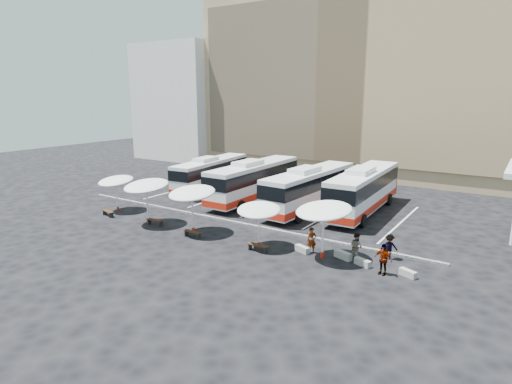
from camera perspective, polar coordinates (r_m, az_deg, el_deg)
The scene contains 26 objects.
ground at distance 35.37m, azimuth -4.03°, elevation -4.19°, with size 120.00×120.00×0.00m, color black.
sandstone_building at distance 62.21m, azimuth 14.42°, elevation 14.66°, with size 42.00×18.25×29.60m.
apartment_block at distance 73.23m, azimuth -8.47°, elevation 11.79°, with size 14.00×14.00×18.00m, color silver.
curb_divider at distance 35.73m, azimuth -3.55°, elevation -3.88°, with size 34.00×0.25×0.15m, color black.
bay_lines at distance 41.76m, azimuth 2.61°, elevation -1.46°, with size 24.15×12.00×0.01m.
bus_0 at distance 47.36m, azimuth -6.00°, elevation 2.58°, with size 3.61×11.94×3.73m.
bus_1 at distance 42.34m, azimuth -0.24°, elevation 1.67°, with size 3.09×13.01×4.13m.
bus_2 at distance 39.20m, azimuth 7.24°, elevation 0.60°, with size 3.50×12.97×4.08m.
bus_3 at distance 39.21m, azimuth 14.17°, elevation 0.40°, with size 3.47×13.32×4.20m.
sunshade_0 at distance 40.48m, azimuth -18.18°, elevation 1.40°, with size 3.12×3.16×3.23m.
sunshade_1 at distance 35.48m, azimuth -14.41°, elevation 0.79°, with size 3.80×3.84×3.75m.
sunshade_2 at distance 32.50m, azimuth -8.53°, elevation -0.15°, with size 3.56×3.61×3.68m.
sunshade_3 at distance 29.25m, azimuth 0.39°, elevation -2.42°, with size 3.90×3.92×3.14m.
sunshade_4 at distance 27.46m, azimuth 9.03°, elevation -2.49°, with size 4.72×4.74×3.76m.
wood_bench_0 at distance 39.42m, azimuth -19.14°, elevation -2.55°, with size 1.57×0.74×0.47m.
wood_bench_1 at distance 35.68m, azimuth -13.29°, elevation -3.76°, with size 1.57×0.56×0.47m.
wood_bench_2 at distance 32.21m, azimuth -8.45°, elevation -5.38°, with size 1.54×0.41×0.47m.
wood_bench_3 at distance 29.16m, azimuth 0.24°, elevation -7.23°, with size 1.55×0.43×0.47m.
conc_bench_0 at distance 29.23m, azimuth 6.20°, elevation -7.58°, with size 1.13×0.38×0.42m, color gray.
conc_bench_1 at distance 28.54m, azimuth 11.54°, elevation -8.25°, with size 1.25×0.42×0.47m, color gray.
conc_bench_2 at distance 27.71m, azimuth 14.03°, elevation -9.10°, with size 1.11×0.37×0.42m, color gray.
conc_bench_3 at distance 26.95m, azimuth 19.59°, elevation -10.16°, with size 1.06×0.35×0.40m, color gray.
passenger_0 at distance 28.93m, azimuth 7.43°, elevation -6.42°, with size 0.64×0.42×1.77m, color black.
passenger_1 at distance 28.13m, azimuth 13.21°, elevation -7.14°, with size 0.90×0.70×1.86m, color black.
passenger_2 at distance 26.49m, azimuth 16.56°, elevation -8.59°, with size 1.12×0.47×1.91m, color black.
passenger_3 at distance 29.01m, azimuth 17.32°, elevation -6.96°, with size 1.08×0.62×1.68m, color black.
Camera 1 is at (20.54, -26.82, 10.49)m, focal length 30.00 mm.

